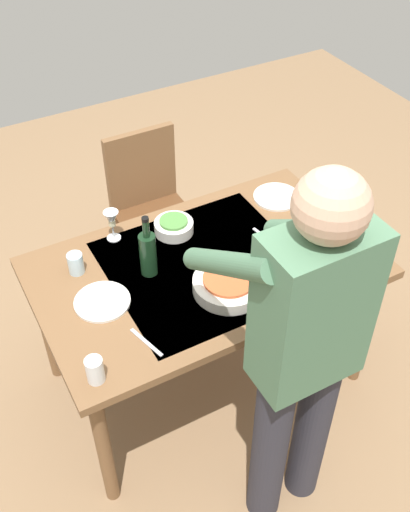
{
  "coord_description": "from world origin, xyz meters",
  "views": [
    {
      "loc": [
        0.93,
        1.69,
        2.56
      ],
      "look_at": [
        0.0,
        0.0,
        0.82
      ],
      "focal_mm": 42.59,
      "sensor_mm": 36.0,
      "label": 1
    }
  ],
  "objects": [
    {
      "name": "water_cup_far_left",
      "position": [
        -0.52,
        0.27,
        0.81
      ],
      "size": [
        0.07,
        0.07,
        0.09
      ],
      "primitive_type": "cylinder",
      "color": "silver",
      "rests_on": "dining_table"
    },
    {
      "name": "dining_table",
      "position": [
        0.0,
        0.0,
        0.69
      ],
      "size": [
        1.47,
        0.89,
        0.77
      ],
      "color": "brown",
      "rests_on": "ground_plane"
    },
    {
      "name": "wine_glass_right",
      "position": [
        -0.61,
        -0.08,
        0.88
      ],
      "size": [
        0.07,
        0.07,
        0.15
      ],
      "color": "white",
      "rests_on": "dining_table"
    },
    {
      "name": "person_server",
      "position": [
        0.01,
        0.71,
        0.96
      ],
      "size": [
        0.42,
        0.61,
        1.69
      ],
      "color": "#2D2D38",
      "rests_on": "ground_plane"
    },
    {
      "name": "table_fork",
      "position": [
        0.41,
        0.28,
        0.77
      ],
      "size": [
        0.06,
        0.18,
        0.0
      ],
      "primitive_type": "cube",
      "rotation": [
        0.0,
        0.0,
        0.27
      ],
      "color": "silver",
      "rests_on": "dining_table"
    },
    {
      "name": "chair_near",
      "position": [
        -0.11,
        -0.83,
        0.53
      ],
      "size": [
        0.4,
        0.4,
        0.91
      ],
      "color": "#523019",
      "rests_on": "ground_plane"
    },
    {
      "name": "side_bowl_salad",
      "position": [
        0.02,
        -0.26,
        0.8
      ],
      "size": [
        0.18,
        0.18,
        0.07
      ],
      "color": "silver",
      "rests_on": "dining_table"
    },
    {
      "name": "ground_plane",
      "position": [
        0.0,
        0.0,
        0.0
      ],
      "size": [
        6.0,
        6.0,
        0.0
      ],
      "primitive_type": "plane",
      "color": "#846647"
    },
    {
      "name": "dinner_plate_far",
      "position": [
        -0.54,
        -0.26,
        0.78
      ],
      "size": [
        0.23,
        0.23,
        0.01
      ],
      "primitive_type": "cylinder",
      "color": "silver",
      "rests_on": "dining_table"
    },
    {
      "name": "table_knife",
      "position": [
        -0.33,
        -0.01,
        0.77
      ],
      "size": [
        0.04,
        0.2,
        0.0
      ],
      "primitive_type": "cube",
      "rotation": [
        0.0,
        0.0,
        0.15
      ],
      "color": "silver",
      "rests_on": "dining_table"
    },
    {
      "name": "wine_glass_left",
      "position": [
        0.28,
        -0.35,
        0.88
      ],
      "size": [
        0.07,
        0.07,
        0.15
      ],
      "color": "white",
      "rests_on": "dining_table"
    },
    {
      "name": "serving_bowl_pasta",
      "position": [
        -0.01,
        0.18,
        0.8
      ],
      "size": [
        0.3,
        0.3,
        0.07
      ],
      "color": "silver",
      "rests_on": "dining_table"
    },
    {
      "name": "wine_bottle",
      "position": [
        0.23,
        -0.07,
        0.88
      ],
      "size": [
        0.07,
        0.07,
        0.3
      ],
      "color": "black",
      "rests_on": "dining_table"
    },
    {
      "name": "water_cup_near_right",
      "position": [
        0.63,
        0.35,
        0.82
      ],
      "size": [
        0.07,
        0.07,
        0.11
      ],
      "primitive_type": "cylinder",
      "color": "silver",
      "rests_on": "dining_table"
    },
    {
      "name": "water_cup_near_left",
      "position": [
        0.5,
        -0.22,
        0.82
      ],
      "size": [
        0.07,
        0.07,
        0.1
      ],
      "primitive_type": "cylinder",
      "color": "silver",
      "rests_on": "dining_table"
    },
    {
      "name": "dinner_plate_near",
      "position": [
        0.47,
        0.0,
        0.78
      ],
      "size": [
        0.23,
        0.23,
        0.01
      ],
      "primitive_type": "cylinder",
      "color": "silver",
      "rests_on": "dining_table"
    }
  ]
}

